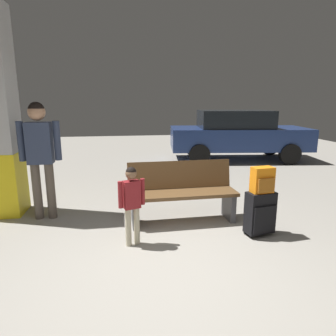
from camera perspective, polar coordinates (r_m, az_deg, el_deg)
The scene contains 7 objects.
ground_plane at distance 7.01m, azimuth -5.37°, elevation -2.46°, with size 18.00×18.00×0.10m, color gray.
bench at distance 4.48m, azimuth 2.71°, elevation -4.65°, with size 1.61×0.57×0.89m.
suitcase at distance 4.20m, azimuth 17.27°, elevation -8.20°, with size 0.41×0.29×0.60m.
backpack_bright at distance 4.06m, azimuth 17.68°, elevation -2.25°, with size 0.30×0.22×0.34m.
child at distance 3.68m, azimuth -6.99°, elevation -5.69°, with size 0.33×0.19×1.01m.
adult at distance 4.80m, azimuth -23.34°, elevation 3.46°, with size 0.61×0.25×1.77m.
parked_car_near at distance 9.41m, azimuth 13.10°, elevation 6.44°, with size 4.28×2.18×1.51m.
Camera 1 is at (-0.39, -2.76, 1.77)m, focal length 31.79 mm.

